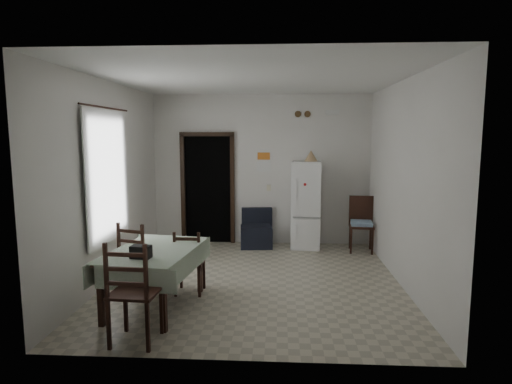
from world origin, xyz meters
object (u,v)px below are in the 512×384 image
(dining_chair_far_left, at_px, (140,257))
(dining_chair_near_head, at_px, (135,291))
(navy_seat, at_px, (256,228))
(dining_chair_far_right, at_px, (190,261))
(dining_table, at_px, (155,278))
(fridge, at_px, (306,205))
(corner_chair, at_px, (361,225))

(dining_chair_far_left, relative_size, dining_chair_near_head, 0.91)
(navy_seat, bearing_deg, dining_chair_far_right, -112.64)
(dining_table, height_order, dining_chair_far_right, dining_chair_far_right)
(navy_seat, distance_m, dining_table, 3.16)
(dining_table, bearing_deg, fridge, 63.51)
(dining_chair_far_left, bearing_deg, dining_chair_far_right, -157.77)
(dining_table, distance_m, dining_chair_far_right, 0.62)
(fridge, distance_m, dining_chair_far_left, 3.47)
(dining_chair_far_left, bearing_deg, corner_chair, -129.68)
(dining_table, xyz_separation_m, dining_chair_near_head, (0.06, -0.88, 0.18))
(dining_chair_far_right, bearing_deg, fridge, -124.41)
(dining_chair_far_right, distance_m, dining_chair_near_head, 1.44)
(corner_chair, bearing_deg, navy_seat, 179.39)
(dining_chair_far_left, distance_m, dining_chair_far_right, 0.67)
(navy_seat, xyz_separation_m, dining_chair_far_left, (-1.42, -2.52, 0.14))
(fridge, bearing_deg, dining_chair_far_right, -118.45)
(navy_seat, xyz_separation_m, corner_chair, (1.94, -0.23, 0.14))
(corner_chair, height_order, dining_chair_near_head, dining_chair_near_head)
(corner_chair, bearing_deg, dining_table, -131.51)
(dining_table, bearing_deg, navy_seat, 77.75)
(dining_chair_far_left, xyz_separation_m, dining_chair_near_head, (0.40, -1.34, 0.05))
(fridge, height_order, dining_chair_far_left, fridge)
(dining_chair_far_left, height_order, dining_chair_near_head, dining_chair_near_head)
(dining_chair_far_right, bearing_deg, corner_chair, -140.20)
(corner_chair, distance_m, dining_table, 4.08)
(dining_chair_near_head, bearing_deg, corner_chair, -125.71)
(navy_seat, distance_m, dining_chair_far_right, 2.56)
(fridge, xyz_separation_m, navy_seat, (-0.94, 0.00, -0.46))
(fridge, height_order, dining_chair_near_head, fridge)
(dining_chair_far_right, bearing_deg, dining_chair_near_head, 79.90)
(dining_table, bearing_deg, dining_chair_far_right, 66.54)
(fridge, xyz_separation_m, dining_chair_near_head, (-1.96, -3.86, -0.27))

